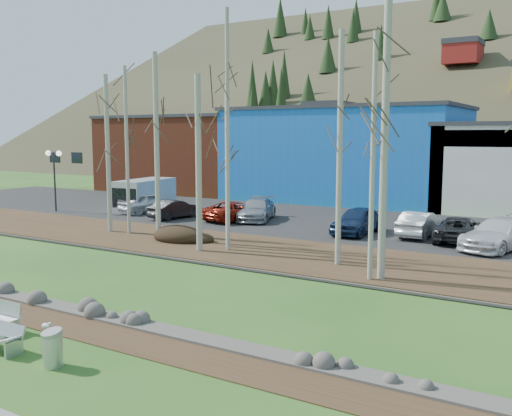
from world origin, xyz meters
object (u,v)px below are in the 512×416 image
Objects in this scene: street_lamp at (54,164)px; car_4 at (357,220)px; car_7 at (500,234)px; car_8 at (459,229)px; van_grey at (144,195)px; seagull at (46,326)px; car_0 at (147,203)px; car_2 at (236,211)px; litter_bin at (53,350)px; car_3 at (257,210)px; car_1 at (175,209)px; car_6 at (459,229)px; car_5 at (419,224)px.

street_lamp is 0.99× the size of car_4.
car_4 is 0.85× the size of car_7.
van_grey reaches higher than car_8.
seagull is 25.22m from car_0.
car_0 is 7.73m from car_2.
street_lamp is at bearing 0.82° from car_8.
litter_bin is 24.72m from car_3.
car_2 reaches higher than car_1.
litter_bin is at bearing -34.37° from street_lamp.
car_6 and car_8 have the same top height.
car_2 is (4.15, 1.29, 0.00)m from car_1.
litter_bin is 30.43m from street_lamp.
car_1 is 5.70m from car_3.
van_grey reaches higher than car_7.
car_3 is 0.91× the size of car_7.
car_7 is (30.78, 1.88, -2.80)m from street_lamp.
car_7 is at bearing -2.13° from car_4.
car_8 is (-2.24, 1.20, -0.11)m from car_7.
car_5 is at bearing -8.78° from van_grey.
car_4 reaches higher than car_0.
car_0 is 16.58m from car_4.
car_3 is 15.68m from car_7.
street_lamp is at bearing 41.41° from car_0.
car_7 is (20.77, 0.12, 0.14)m from car_1.
car_1 is at bearing 15.45° from street_lamp.
seagull is at bearing -34.83° from street_lamp.
litter_bin is at bearing 71.37° from car_8.
litter_bin is at bearing -60.15° from van_grey.
seagull is 22.42m from car_3.
street_lamp reaches higher than van_grey.
car_1 is 0.81× the size of car_6.
seagull is 27.58m from street_lamp.
car_4 is (7.76, -1.56, 0.07)m from car_3.
litter_bin is 0.16× the size of car_7.
seagull is 0.08× the size of car_3.
car_0 is 0.89× the size of car_3.
car_3 reaches higher than car_5.
van_grey is (-15.53, 21.48, 1.16)m from seagull.
car_4 is at bearing 1.20° from car_8.
car_7 is at bearing -166.12° from car_0.
car_1 is at bearing -175.76° from car_3.
car_5 reaches higher than litter_bin.
car_0 is 24.38m from car_7.
car_2 is at bearing -12.68° from van_grey.
car_0 is 19.90m from car_5.
car_1 is 18.58m from car_8.
car_7 is 0.96× the size of van_grey.
car_2 is at bearing 2.22° from car_5.
car_7 is (7.78, -0.56, -0.00)m from car_4.
car_6 is at bearing -9.61° from van_grey.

